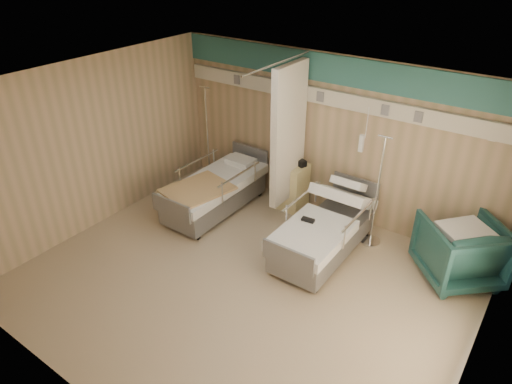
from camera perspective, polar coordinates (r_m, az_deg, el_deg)
ground at (r=6.74m, az=-1.64°, el=-11.18°), size 6.00×5.00×0.00m
room_walls at (r=5.90m, az=-0.65°, el=4.12°), size 6.04×5.04×2.82m
bed_right at (r=7.18m, az=8.48°, el=-5.44°), size 1.00×2.16×0.63m
bed_left at (r=8.21m, az=-5.16°, el=-0.35°), size 1.00×2.16×0.63m
bedside_cabinet at (r=8.26m, az=4.44°, el=0.74°), size 0.50×0.48×0.85m
visitor_armchair at (r=7.16m, az=24.16°, el=-6.68°), size 1.45×1.45×0.95m
waffle_blanket at (r=6.90m, az=25.11°, el=-3.21°), size 0.87×0.88×0.07m
iv_stand_right at (r=7.53m, az=14.39°, el=-3.68°), size 0.33×0.33×1.86m
iv_stand_left at (r=9.06m, az=-5.88°, el=3.31°), size 0.36×0.36×2.00m
call_remote at (r=6.91m, az=6.52°, el=-3.49°), size 0.21×0.11×0.04m
tan_blanket at (r=7.74m, az=-7.32°, el=0.34°), size 1.06×1.23×0.04m
toiletry_bag at (r=8.04m, az=5.63°, el=3.67°), size 0.23×0.19×0.11m
white_cup at (r=8.18m, az=4.20°, el=4.26°), size 0.10×0.10×0.12m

